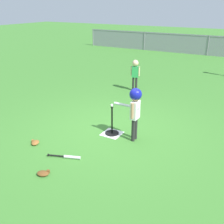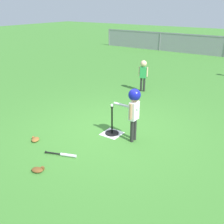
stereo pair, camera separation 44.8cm
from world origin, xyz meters
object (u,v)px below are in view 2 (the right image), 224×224
at_px(batting_tee, 112,130).
at_px(baseball_on_tee, 112,105).
at_px(batter_child, 134,105).
at_px(spare_bat_silver, 65,155).
at_px(glove_near_bats, 38,170).
at_px(glove_by_plate, 35,139).
at_px(fielder_deep_right, 143,72).

relative_size(batting_tee, baseball_on_tee, 9.10).
relative_size(batter_child, spare_bat_silver, 1.86).
bearing_deg(baseball_on_tee, batting_tee, 180.00).
bearing_deg(batter_child, glove_near_bats, -112.82).
bearing_deg(glove_by_plate, glove_near_bats, -38.25).
xyz_separation_m(batting_tee, glove_near_bats, (-0.27, -1.99, -0.07)).
relative_size(batter_child, fielder_deep_right, 1.12).
distance_m(batter_child, fielder_deep_right, 3.58).
bearing_deg(glove_near_bats, spare_bat_silver, 85.72).
height_order(fielder_deep_right, spare_bat_silver, fielder_deep_right).
relative_size(spare_bat_silver, glove_by_plate, 2.39).
bearing_deg(glove_near_bats, batter_child, 67.18).
relative_size(baseball_on_tee, fielder_deep_right, 0.07).
height_order(batter_child, glove_by_plate, batter_child).
height_order(glove_by_plate, glove_near_bats, same).
height_order(batter_child, spare_bat_silver, batter_child).
distance_m(batter_child, glove_near_bats, 2.30).
xyz_separation_m(batter_child, glove_near_bats, (-0.84, -1.98, -0.82)).
xyz_separation_m(batting_tee, batter_child, (0.57, -0.01, 0.75)).
bearing_deg(batting_tee, fielder_deep_right, 106.29).
xyz_separation_m(batter_child, spare_bat_silver, (-0.79, -1.33, -0.83)).
distance_m(batting_tee, spare_bat_silver, 1.35).
height_order(baseball_on_tee, glove_by_plate, baseball_on_tee).
distance_m(baseball_on_tee, fielder_deep_right, 3.37).
distance_m(glove_by_plate, glove_near_bats, 1.19).
relative_size(batter_child, glove_by_plate, 4.45).
xyz_separation_m(batting_tee, glove_by_plate, (-1.21, -1.25, -0.07)).
xyz_separation_m(batter_child, fielder_deep_right, (-1.51, 3.24, -0.17)).
relative_size(batting_tee, glove_by_plate, 2.49).
relative_size(spare_bat_silver, glove_near_bats, 2.53).
xyz_separation_m(spare_bat_silver, glove_by_plate, (-0.99, 0.08, 0.01)).
bearing_deg(fielder_deep_right, batting_tee, -73.71).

